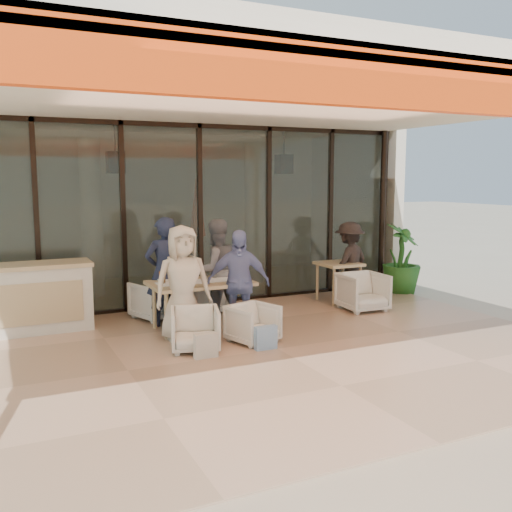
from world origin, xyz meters
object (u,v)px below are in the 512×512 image
at_px(potted_palm, 401,259).
at_px(diner_periwinkle, 238,283).
at_px(chair_far_left, 156,298).
at_px(diner_navy, 164,272).
at_px(diner_cream, 183,284).
at_px(host_counter, 27,298).
at_px(chair_far_right, 205,295).
at_px(chair_near_right, 253,322).
at_px(side_chair, 363,290).
at_px(dining_table, 200,285).
at_px(side_table, 339,268).
at_px(standing_woman, 349,262).
at_px(chair_near_left, 195,327).
at_px(diner_grey, 216,270).

bearing_deg(potted_palm, diner_periwinkle, -161.41).
distance_m(chair_far_left, diner_navy, 0.71).
bearing_deg(diner_cream, host_counter, 146.70).
relative_size(chair_far_right, diner_periwinkle, 0.42).
distance_m(chair_far_left, diner_cream, 1.48).
bearing_deg(diner_navy, chair_near_right, 112.61).
distance_m(diner_cream, side_chair, 3.40).
relative_size(host_counter, dining_table, 1.23).
height_order(chair_far_right, side_table, side_table).
bearing_deg(side_table, chair_far_right, 174.66).
bearing_deg(side_chair, standing_woman, 75.79).
xyz_separation_m(diner_navy, diner_cream, (0.00, -0.90, -0.03)).
bearing_deg(chair_far_left, side_table, 155.38).
xyz_separation_m(chair_far_right, diner_periwinkle, (0.00, -1.40, 0.45)).
relative_size(diner_navy, side_table, 2.27).
xyz_separation_m(chair_near_right, potted_palm, (4.12, 1.89, 0.39)).
bearing_deg(chair_far_right, chair_near_right, 81.18).
xyz_separation_m(chair_near_left, diner_navy, (0.00, 1.40, 0.52)).
distance_m(diner_periwinkle, side_table, 2.76).
relative_size(diner_cream, side_chair, 2.23).
height_order(dining_table, potted_palm, potted_palm).
bearing_deg(host_counter, diner_navy, -12.87).
xyz_separation_m(chair_far_left, chair_far_right, (0.84, 0.00, -0.02)).
bearing_deg(chair_near_left, host_counter, 152.88).
distance_m(side_table, potted_palm, 1.63).
bearing_deg(diner_periwinkle, diner_grey, 111.46).
xyz_separation_m(chair_far_left, side_chair, (3.34, -0.98, 0.02)).
height_order(diner_periwinkle, potted_palm, diner_periwinkle).
distance_m(host_counter, diner_periwinkle, 3.10).
relative_size(chair_near_left, potted_palm, 0.47).
xyz_separation_m(diner_periwinkle, side_chair, (2.50, 0.42, -0.40)).
height_order(chair_near_left, potted_palm, potted_palm).
bearing_deg(chair_near_right, diner_grey, 71.78).
xyz_separation_m(host_counter, chair_far_left, (1.94, 0.06, -0.19)).
xyz_separation_m(chair_near_right, diner_periwinkle, (0.00, 0.50, 0.47)).
bearing_deg(diner_navy, standing_woman, 176.13).
bearing_deg(chair_near_left, chair_far_right, 82.52).
distance_m(chair_near_left, diner_grey, 1.71).
bearing_deg(host_counter, chair_far_right, 1.15).
height_order(side_table, standing_woman, standing_woman).
height_order(dining_table, diner_grey, diner_grey).
relative_size(chair_near_left, diner_cream, 0.39).
bearing_deg(host_counter, side_chair, -9.96).
bearing_deg(chair_far_left, chair_far_right, 159.39).
distance_m(chair_near_right, standing_woman, 3.25).
xyz_separation_m(host_counter, chair_far_right, (2.78, 0.06, -0.21)).
bearing_deg(dining_table, side_chair, -0.79).
bearing_deg(side_chair, potted_palm, 34.07).
xyz_separation_m(dining_table, side_chair, (2.93, -0.04, -0.32)).
relative_size(diner_navy, standing_woman, 1.14).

